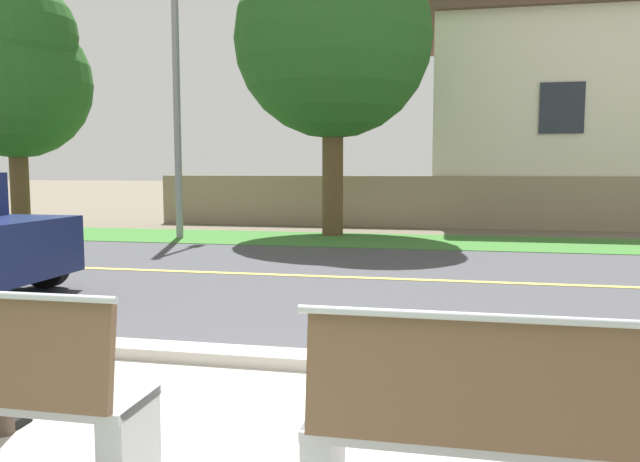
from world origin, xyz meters
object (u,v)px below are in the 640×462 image
object	(u,v)px
streetlamp	(180,63)
shade_tree_left	(339,23)
bench_right	(513,434)
shade_tree_far_left	(17,72)

from	to	relation	value
streetlamp	shade_tree_left	bearing A→B (deg)	15.81
bench_right	streetlamp	bearing A→B (deg)	120.33
streetlamp	bench_right	bearing A→B (deg)	-59.67
streetlamp	shade_tree_far_left	distance (m)	4.52
bench_right	shade_tree_far_left	size ratio (longest dim) A/B	0.30
streetlamp	shade_tree_far_left	bearing A→B (deg)	175.24
streetlamp	shade_tree_far_left	size ratio (longest dim) A/B	1.13
shade_tree_left	bench_right	bearing A→B (deg)	-76.45
streetlamp	shade_tree_left	world-z (taller)	shade_tree_left
bench_right	shade_tree_far_left	xyz separation A→B (m)	(-10.84, 11.21, 3.53)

